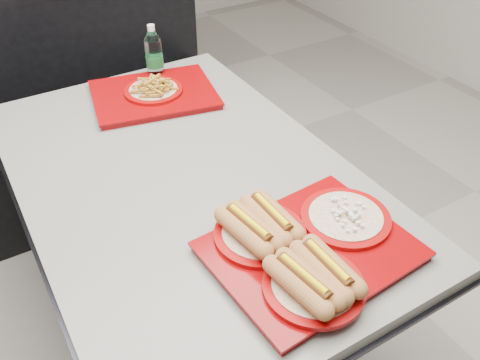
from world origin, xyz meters
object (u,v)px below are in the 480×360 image
tray_near (304,247)px  water_bottle (154,55)px  tray_far (154,92)px  booth_bench (90,112)px  diner_table (188,214)px

tray_near → water_bottle: 1.06m
tray_near → tray_far: (0.01, 0.91, -0.01)m
booth_bench → water_bottle: 0.68m
tray_near → water_bottle: water_bottle is taller
diner_table → water_bottle: water_bottle is taller
diner_table → tray_near: size_ratio=2.87×
diner_table → booth_bench: (0.00, 1.09, -0.18)m
diner_table → tray_near: (0.10, -0.45, 0.20)m
booth_bench → tray_far: bearing=-80.9°
tray_near → tray_far: tray_near is taller
tray_far → tray_near: bearing=-90.4°
tray_near → water_bottle: bearing=85.7°
tray_far → water_bottle: bearing=63.7°
diner_table → tray_far: 0.51m
water_bottle → tray_far: bearing=-116.3°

